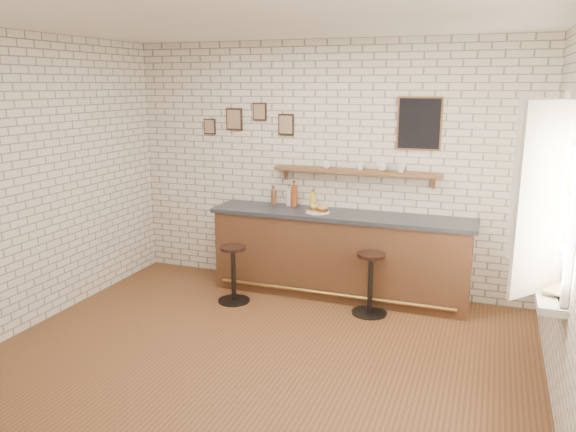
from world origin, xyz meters
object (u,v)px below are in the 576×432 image
at_px(bitters_bottle_white, 289,197).
at_px(bar_stool_left, 233,272).
at_px(ciabatta_sandwich, 319,208).
at_px(shelf_cup_a, 326,165).
at_px(bar_counter, 339,254).
at_px(shelf_cup_b, 360,166).
at_px(bar_stool_right, 370,282).
at_px(sandwich_plate, 318,212).
at_px(shelf_cup_d, 401,168).
at_px(bitters_bottle_brown, 274,197).
at_px(shelf_cup_c, 381,167).
at_px(bitters_bottle_amber, 294,196).
at_px(condiment_bottle_yellow, 313,200).
at_px(book_upper, 547,287).
at_px(book_lower, 546,288).

xyz_separation_m(bitters_bottle_white, bar_stool_left, (-0.38, -0.82, -0.76)).
distance_m(ciabatta_sandwich, shelf_cup_a, 0.54).
relative_size(bar_counter, shelf_cup_b, 31.97).
relative_size(bitters_bottle_white, bar_stool_left, 0.39).
bearing_deg(bar_stool_right, sandwich_plate, 152.20).
xyz_separation_m(sandwich_plate, shelf_cup_d, (0.91, 0.26, 0.53)).
xyz_separation_m(ciabatta_sandwich, shelf_cup_a, (0.01, 0.26, 0.48)).
relative_size(bar_counter, bar_stool_left, 4.62).
xyz_separation_m(bar_stool_right, shelf_cup_d, (0.18, 0.64, 1.17)).
bearing_deg(shelf_cup_d, bitters_bottle_brown, 162.42).
relative_size(sandwich_plate, shelf_cup_a, 2.47).
distance_m(shelf_cup_b, shelf_cup_c, 0.25).
relative_size(bar_counter, shelf_cup_d, 30.99).
relative_size(ciabatta_sandwich, bitters_bottle_amber, 0.84).
bearing_deg(bar_stool_right, bar_counter, 136.93).
height_order(ciabatta_sandwich, bar_stool_right, ciabatta_sandwich).
bearing_deg(bitters_bottle_brown, bitters_bottle_amber, -0.00).
bearing_deg(condiment_bottle_yellow, shelf_cup_c, 0.97).
relative_size(sandwich_plate, bitters_bottle_amber, 0.88).
bearing_deg(bar_stool_left, ciabatta_sandwich, 34.52).
distance_m(shelf_cup_a, book_upper, 3.06).
xyz_separation_m(condiment_bottle_yellow, shelf_cup_b, (0.58, 0.01, 0.44)).
height_order(ciabatta_sandwich, bar_stool_left, ciabatta_sandwich).
bearing_deg(shelf_cup_a, shelf_cup_d, -23.15).
relative_size(bitters_bottle_white, shelf_cup_c, 2.02).
height_order(bar_counter, shelf_cup_c, shelf_cup_c).
xyz_separation_m(shelf_cup_d, book_upper, (1.45, -1.89, -0.59)).
bearing_deg(bitters_bottle_white, book_upper, -33.77).
relative_size(shelf_cup_b, book_lower, 0.43).
relative_size(shelf_cup_a, shelf_cup_d, 1.13).
bearing_deg(ciabatta_sandwich, condiment_bottle_yellow, 122.10).
bearing_deg(shelf_cup_c, bitters_bottle_amber, 104.55).
relative_size(ciabatta_sandwich, shelf_cup_b, 2.75).
height_order(shelf_cup_b, book_lower, shelf_cup_b).
bearing_deg(shelf_cup_c, shelf_cup_a, 103.80).
distance_m(ciabatta_sandwich, condiment_bottle_yellow, 0.29).
relative_size(bar_stool_right, book_lower, 3.09).
bearing_deg(bitters_bottle_white, bar_stool_right, -27.95).
relative_size(bitters_bottle_amber, book_lower, 1.41).
distance_m(bitters_bottle_amber, shelf_cup_c, 1.14).
relative_size(bar_stool_left, bar_stool_right, 0.96).
bearing_deg(bar_counter, shelf_cup_b, 48.98).
bearing_deg(bar_stool_left, bitters_bottle_brown, 77.53).
height_order(bar_counter, shelf_cup_b, shelf_cup_b).
height_order(bar_stool_right, shelf_cup_c, shelf_cup_c).
bearing_deg(bar_stool_left, shelf_cup_c, 28.88).
bearing_deg(shelf_cup_d, ciabatta_sandwich, 177.73).
bearing_deg(bitters_bottle_brown, condiment_bottle_yellow, -0.00).
relative_size(shelf_cup_a, book_upper, 0.46).
distance_m(sandwich_plate, condiment_bottle_yellow, 0.29).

